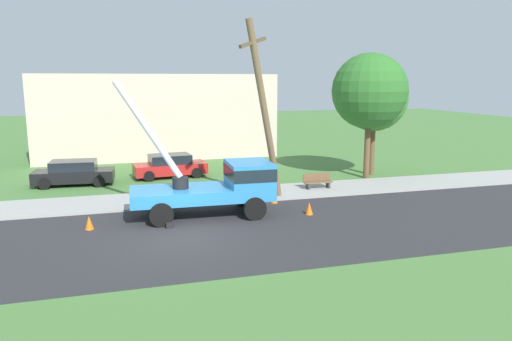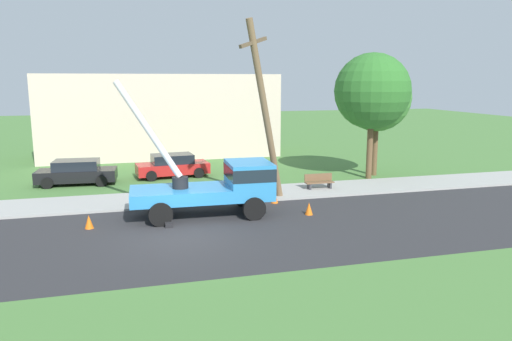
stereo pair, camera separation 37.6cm
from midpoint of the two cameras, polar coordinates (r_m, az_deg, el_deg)
The scene contains 14 objects.
ground_plane at distance 30.55m, azimuth -11.93°, elevation -0.82°, with size 120.00×120.00×0.00m, color #477538.
road_asphalt at distance 18.96m, azimuth -9.21°, elevation -7.78°, with size 80.00×8.70×0.01m, color #2B2B2D.
sidewalk_strip at distance 24.72m, azimuth -10.90°, elevation -3.36°, with size 80.00×3.35×0.10m, color #9E9E99.
utility_truck at distance 21.52m, azimuth -4.68°, elevation -1.58°, with size 6.76×3.21×5.98m.
leaning_utility_pole at distance 23.29m, azimuth 0.54°, elevation 7.07°, with size 2.73×1.94×8.77m.
traffic_cone_ahead at distance 21.81m, azimuth 5.81°, elevation -4.48°, with size 0.36×0.36×0.56m, color orange.
traffic_cone_behind at distance 20.77m, azimuth -19.64°, elevation -5.84°, with size 0.36×0.36×0.56m, color orange.
traffic_cone_curbside at distance 23.71m, azimuth 1.70°, elevation -3.20°, with size 0.36×0.36×0.56m, color orange.
parked_sedan_black at distance 29.63m, azimuth -21.09°, elevation -0.26°, with size 4.51×2.22×1.42m.
parked_sedan_red at distance 30.41m, azimuth -10.48°, elevation 0.55°, with size 4.56×2.30×1.42m.
park_bench at distance 26.64m, azimuth 6.90°, elevation -1.32°, with size 1.60×0.45×0.90m.
roadside_tree_near at distance 29.92m, azimuth 12.94°, elevation 9.12°, with size 4.53×4.53×7.58m.
roadside_tree_far at distance 31.07m, azimuth 13.47°, elevation 8.35°, with size 4.17×4.17×6.97m.
lowrise_building_backdrop at distance 39.08m, azimuth -11.90°, elevation 6.38°, with size 18.00×6.00×6.40m, color beige.
Camera 1 is at (-2.19, -17.84, 5.95)m, focal length 33.80 mm.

